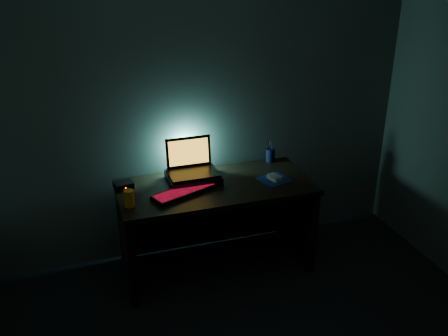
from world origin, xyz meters
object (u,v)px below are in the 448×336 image
mouse (275,177)px  router (124,185)px  pen_cup (270,155)px  keyboard (184,192)px  juice_glass (129,198)px  laptop (191,165)px

mouse → router: (-1.15, 0.22, 0.00)m
pen_cup → keyboard: bearing=-156.3°
mouse → juice_glass: size_ratio=0.92×
mouse → router: 1.17m
keyboard → mouse: 0.73m
keyboard → router: size_ratio=3.42×
keyboard → mouse: bearing=-20.9°
laptop → juice_glass: laptop is taller
juice_glass → router: bearing=90.2°
keyboard → juice_glass: size_ratio=4.21×
laptop → keyboard: (-0.12, -0.24, -0.11)m
laptop → juice_glass: 0.62m
laptop → juice_glass: bearing=-150.1°
laptop → router: bearing=179.7°
keyboard → pen_cup: bearing=1.8°
juice_glass → mouse: bearing=4.3°
laptop → pen_cup: (0.73, 0.13, -0.06)m
juice_glass → router: size_ratio=0.81×
pen_cup → juice_glass: bearing=-160.5°
keyboard → pen_cup: (0.85, 0.37, 0.04)m
laptop → pen_cup: size_ratio=3.46×
keyboard → mouse: (0.73, 0.01, 0.01)m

